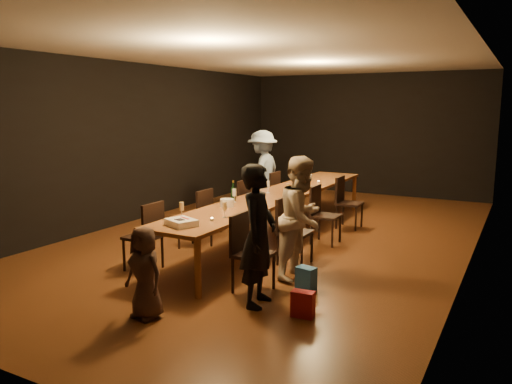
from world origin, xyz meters
The scene contains 30 objects.
ground centered at (0.00, 0.00, 0.00)m, with size 10.00×10.00×0.00m, color #3F250F.
room_shell centered at (0.00, 0.00, 2.08)m, with size 6.04×10.04×3.02m.
table centered at (0.00, 0.00, 0.70)m, with size 0.90×6.00×0.75m.
chair_right_0 centered at (0.85, -2.40, 0.47)m, with size 0.42×0.42×0.93m, color black, non-canonical shape.
chair_right_1 centered at (0.85, -1.20, 0.47)m, with size 0.42×0.42×0.93m, color black, non-canonical shape.
chair_right_2 centered at (0.85, 0.00, 0.47)m, with size 0.42×0.42×0.93m, color black, non-canonical shape.
chair_right_3 centered at (0.85, 1.20, 0.47)m, with size 0.42×0.42×0.93m, color black, non-canonical shape.
chair_left_0 centered at (-0.85, -2.40, 0.47)m, with size 0.42×0.42×0.93m, color black, non-canonical shape.
chair_left_1 centered at (-0.85, -1.20, 0.47)m, with size 0.42×0.42×0.93m, color black, non-canonical shape.
chair_left_2 centered at (-0.85, 0.00, 0.47)m, with size 0.42×0.42×0.93m, color black, non-canonical shape.
chair_left_3 centered at (-0.85, 1.20, 0.47)m, with size 0.42×0.42×0.93m, color black, non-canonical shape.
woman_birthday centered at (1.09, -2.73, 0.79)m, with size 0.57×0.38×1.57m, color black.
woman_tan centered at (1.15, -1.67, 0.79)m, with size 0.76×0.60×1.57m, color #C9B297.
man_blue centered at (-1.15, 1.61, 0.85)m, with size 1.10×0.63×1.71m, color #819EC7.
child centered at (0.23, -3.60, 0.49)m, with size 0.47×0.31×0.97m, color #422C25.
gift_bag_red centered at (1.66, -2.81, 0.14)m, with size 0.24×0.13×0.28m, color red.
gift_bag_blue centered at (1.39, -2.07, 0.14)m, with size 0.23×0.15×0.28m, color #2864AF.
birthday_cake centered at (-0.02, -2.64, 0.79)m, with size 0.44×0.40×0.08m.
plate_stack centered at (-0.16, -1.37, 0.81)m, with size 0.20×0.20×0.11m, color white.
champagne_bottle centered at (-0.33, -0.91, 0.91)m, with size 0.07×0.07×0.31m, color black, non-canonical shape.
ice_bucket centered at (0.01, 0.90, 0.85)m, with size 0.18×0.18×0.20m, color silver.
wineglass_0 centered at (-0.28, -2.27, 0.85)m, with size 0.06×0.06×0.21m, color beige, non-canonical shape.
wineglass_1 centered at (0.20, -2.00, 0.85)m, with size 0.06×0.06×0.21m, color beige, non-canonical shape.
wineglass_2 centered at (-0.23, -1.03, 0.85)m, with size 0.06×0.06×0.21m, color silver, non-canonical shape.
wineglass_3 centered at (0.26, -0.18, 0.85)m, with size 0.06×0.06×0.21m, color beige, non-canonical shape.
wineglass_4 centered at (-0.17, -0.04, 0.85)m, with size 0.06×0.06×0.21m, color silver, non-canonical shape.
wineglass_5 centered at (0.14, 1.03, 0.85)m, with size 0.06×0.06×0.21m, color silver, non-canonical shape.
tealight_near centered at (0.15, -2.22, 0.77)m, with size 0.05×0.05×0.03m, color #B2B7B2.
tealight_mid centered at (0.15, 0.27, 0.77)m, with size 0.05×0.05×0.03m, color #B2B7B2.
tealight_far centered at (0.15, 1.44, 0.77)m, with size 0.05×0.05×0.03m, color #B2B7B2.
Camera 1 is at (3.60, -7.37, 2.17)m, focal length 35.00 mm.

